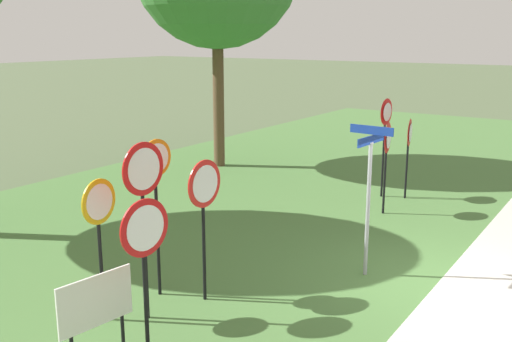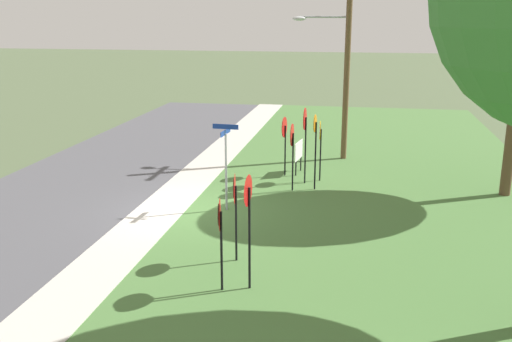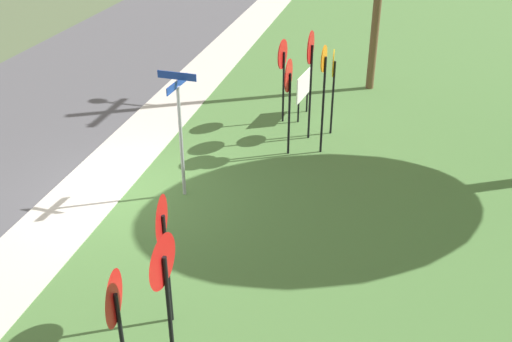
{
  "view_description": "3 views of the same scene",
  "coord_description": "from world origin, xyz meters",
  "px_view_note": "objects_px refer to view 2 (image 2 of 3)",
  "views": [
    {
      "loc": [
        -9.62,
        -2.6,
        4.3
      ],
      "look_at": [
        -0.67,
        3.37,
        1.77
      ],
      "focal_mm": 40.87,
      "sensor_mm": 36.0,
      "label": 1
    },
    {
      "loc": [
        16.36,
        5.26,
        5.98
      ],
      "look_at": [
        -0.08,
        2.21,
        1.4
      ],
      "focal_mm": 40.27,
      "sensor_mm": 36.0,
      "label": 2
    },
    {
      "loc": [
        10.0,
        5.35,
        6.58
      ],
      "look_at": [
        0.53,
        3.01,
        1.26
      ],
      "focal_mm": 41.75,
      "sensor_mm": 36.0,
      "label": 3
    }
  ],
  "objects_px": {
    "yield_sign_near_right": "(248,205)",
    "stop_sign_far_left": "(320,138)",
    "stop_sign_near_left": "(292,142)",
    "yield_sign_near_left": "(219,223)",
    "street_name_post": "(226,159)",
    "yield_sign_far_left": "(234,197)",
    "notice_board": "(299,152)",
    "stop_sign_far_center": "(315,137)",
    "utility_pole": "(343,53)",
    "stop_sign_near_right": "(305,128)",
    "stop_sign_far_right": "(285,133)"
  },
  "relations": [
    {
      "from": "yield_sign_near_right",
      "to": "stop_sign_far_left",
      "type": "bearing_deg",
      "value": 177.96
    },
    {
      "from": "stop_sign_near_left",
      "to": "yield_sign_near_left",
      "type": "xyz_separation_m",
      "value": [
        7.74,
        -0.63,
        -0.14
      ]
    },
    {
      "from": "yield_sign_near_right",
      "to": "street_name_post",
      "type": "relative_size",
      "value": 0.97
    },
    {
      "from": "stop_sign_near_left",
      "to": "yield_sign_near_left",
      "type": "relative_size",
      "value": 1.1
    },
    {
      "from": "stop_sign_near_left",
      "to": "yield_sign_far_left",
      "type": "xyz_separation_m",
      "value": [
        6.13,
        -0.66,
        -0.05
      ]
    },
    {
      "from": "yield_sign_near_left",
      "to": "notice_board",
      "type": "bearing_deg",
      "value": 165.94
    },
    {
      "from": "stop_sign_far_left",
      "to": "yield_sign_far_left",
      "type": "height_order",
      "value": "yield_sign_far_left"
    },
    {
      "from": "stop_sign_far_center",
      "to": "utility_pole",
      "type": "height_order",
      "value": "utility_pole"
    },
    {
      "from": "stop_sign_near_right",
      "to": "yield_sign_near_right",
      "type": "relative_size",
      "value": 1.04
    },
    {
      "from": "street_name_post",
      "to": "utility_pole",
      "type": "xyz_separation_m",
      "value": [
        -7.42,
        3.19,
        2.76
      ]
    },
    {
      "from": "stop_sign_far_right",
      "to": "utility_pole",
      "type": "relative_size",
      "value": 0.28
    },
    {
      "from": "stop_sign_far_center",
      "to": "utility_pole",
      "type": "xyz_separation_m",
      "value": [
        -4.73,
        0.68,
        2.52
      ]
    },
    {
      "from": "yield_sign_far_left",
      "to": "street_name_post",
      "type": "xyz_separation_m",
      "value": [
        -3.7,
        -1.1,
        -0.02
      ]
    },
    {
      "from": "stop_sign_far_left",
      "to": "utility_pole",
      "type": "height_order",
      "value": "utility_pole"
    },
    {
      "from": "street_name_post",
      "to": "stop_sign_far_left",
      "type": "bearing_deg",
      "value": 149.78
    },
    {
      "from": "yield_sign_far_left",
      "to": "street_name_post",
      "type": "height_order",
      "value": "street_name_post"
    },
    {
      "from": "yield_sign_near_left",
      "to": "yield_sign_far_left",
      "type": "relative_size",
      "value": 0.95
    },
    {
      "from": "yield_sign_near_right",
      "to": "stop_sign_far_right",
      "type": "bearing_deg",
      "value": -173.47
    },
    {
      "from": "stop_sign_far_left",
      "to": "notice_board",
      "type": "xyz_separation_m",
      "value": [
        -0.89,
        -0.87,
        -0.77
      ]
    },
    {
      "from": "yield_sign_far_left",
      "to": "utility_pole",
      "type": "height_order",
      "value": "utility_pole"
    },
    {
      "from": "stop_sign_near_right",
      "to": "yield_sign_near_left",
      "type": "xyz_separation_m",
      "value": [
        8.73,
        -0.96,
        -0.45
      ]
    },
    {
      "from": "notice_board",
      "to": "stop_sign_near_right",
      "type": "bearing_deg",
      "value": 22.94
    },
    {
      "from": "stop_sign_near_right",
      "to": "stop_sign_far_left",
      "type": "height_order",
      "value": "stop_sign_near_right"
    },
    {
      "from": "stop_sign_near_left",
      "to": "stop_sign_near_right",
      "type": "relative_size",
      "value": 0.85
    },
    {
      "from": "stop_sign_far_left",
      "to": "yield_sign_near_left",
      "type": "bearing_deg",
      "value": -14.87
    },
    {
      "from": "stop_sign_far_center",
      "to": "stop_sign_far_right",
      "type": "xyz_separation_m",
      "value": [
        -1.59,
        -1.27,
        -0.25
      ]
    },
    {
      "from": "stop_sign_far_center",
      "to": "street_name_post",
      "type": "xyz_separation_m",
      "value": [
        2.7,
        -2.51,
        -0.24
      ]
    },
    {
      "from": "yield_sign_near_left",
      "to": "yield_sign_far_left",
      "type": "bearing_deg",
      "value": 170.35
    },
    {
      "from": "stop_sign_near_right",
      "to": "utility_pole",
      "type": "bearing_deg",
      "value": 166.47
    },
    {
      "from": "yield_sign_near_right",
      "to": "yield_sign_far_left",
      "type": "distance_m",
      "value": 1.58
    },
    {
      "from": "yield_sign_near_right",
      "to": "utility_pole",
      "type": "height_order",
      "value": "utility_pole"
    },
    {
      "from": "yield_sign_near_left",
      "to": "utility_pole",
      "type": "relative_size",
      "value": 0.26
    },
    {
      "from": "stop_sign_near_right",
      "to": "stop_sign_far_right",
      "type": "bearing_deg",
      "value": -133.8
    },
    {
      "from": "stop_sign_near_right",
      "to": "stop_sign_far_right",
      "type": "height_order",
      "value": "stop_sign_near_right"
    },
    {
      "from": "stop_sign_far_right",
      "to": "stop_sign_far_center",
      "type": "bearing_deg",
      "value": 44.79
    },
    {
      "from": "yield_sign_far_left",
      "to": "street_name_post",
      "type": "bearing_deg",
      "value": -172.56
    },
    {
      "from": "stop_sign_far_left",
      "to": "yield_sign_near_left",
      "type": "xyz_separation_m",
      "value": [
        9.15,
        -1.48,
        -0.03
      ]
    },
    {
      "from": "yield_sign_near_right",
      "to": "notice_board",
      "type": "bearing_deg",
      "value": -176.49
    },
    {
      "from": "yield_sign_near_left",
      "to": "utility_pole",
      "type": "height_order",
      "value": "utility_pole"
    },
    {
      "from": "stop_sign_far_center",
      "to": "yield_sign_near_right",
      "type": "distance_m",
      "value": 7.86
    },
    {
      "from": "stop_sign_near_left",
      "to": "street_name_post",
      "type": "distance_m",
      "value": 2.99
    },
    {
      "from": "stop_sign_near_right",
      "to": "stop_sign_far_right",
      "type": "xyz_separation_m",
      "value": [
        -0.87,
        -0.85,
        -0.39
      ]
    },
    {
      "from": "yield_sign_near_left",
      "to": "street_name_post",
      "type": "height_order",
      "value": "street_name_post"
    },
    {
      "from": "stop_sign_far_left",
      "to": "stop_sign_near_right",
      "type": "bearing_deg",
      "value": -57.09
    },
    {
      "from": "stop_sign_far_center",
      "to": "yield_sign_near_right",
      "type": "relative_size",
      "value": 1.0
    },
    {
      "from": "stop_sign_far_center",
      "to": "stop_sign_far_left",
      "type": "bearing_deg",
      "value": 179.24
    },
    {
      "from": "stop_sign_near_right",
      "to": "notice_board",
      "type": "relative_size",
      "value": 2.21
    },
    {
      "from": "stop_sign_far_center",
      "to": "yield_sign_near_left",
      "type": "distance_m",
      "value": 8.14
    },
    {
      "from": "stop_sign_near_left",
      "to": "stop_sign_far_right",
      "type": "relative_size",
      "value": 1.05
    },
    {
      "from": "stop_sign_near_right",
      "to": "stop_sign_near_left",
      "type": "bearing_deg",
      "value": -16.51
    }
  ]
}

